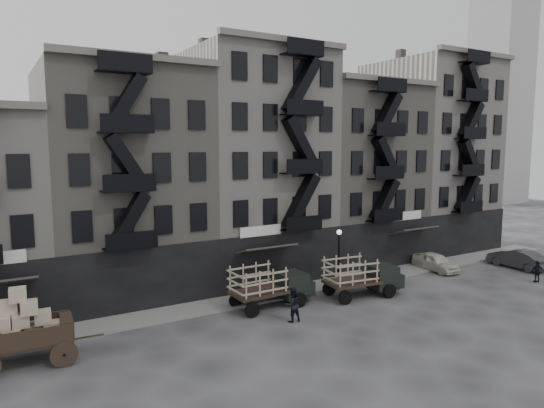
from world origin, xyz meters
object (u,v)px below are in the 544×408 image
stake_truck_east (362,274)px  car_far (517,259)px  car_east (436,262)px  policeman (537,272)px  pedestrian_mid (292,305)px  stake_truck_west (271,283)px  wagon (21,322)px

stake_truck_east → car_far: stake_truck_east is taller
car_east → policeman: (3.75, -6.22, 0.09)m
car_east → pedestrian_mid: size_ratio=2.08×
stake_truck_west → car_east: 16.07m
wagon → stake_truck_west: bearing=8.7°
stake_truck_west → pedestrian_mid: size_ratio=2.72×
stake_truck_east → car_far: (16.16, -0.79, -0.79)m
wagon → stake_truck_east: bearing=3.6°
stake_truck_east → car_east: size_ratio=1.35×
wagon → stake_truck_east: wagon is taller
car_east → car_far: (6.50, -2.87, 0.06)m
stake_truck_west → stake_truck_east: (6.36, -1.31, 0.01)m
wagon → car_east: size_ratio=1.06×
stake_truck_east → car_far: size_ratio=1.20×
car_east → car_far: size_ratio=0.89×
pedestrian_mid → policeman: size_ratio=1.25×
car_east → car_far: car_far is taller
stake_truck_west → car_east: stake_truck_west is taller
wagon → car_east: wagon is taller
wagon → stake_truck_east: 20.37m
car_east → wagon: bearing=-172.1°
stake_truck_west → pedestrian_mid: 2.91m
car_far → policeman: (-2.75, -3.35, 0.03)m
stake_truck_west → car_far: stake_truck_west is taller
stake_truck_west → stake_truck_east: size_ratio=0.97×
pedestrian_mid → policeman: pedestrian_mid is taller
stake_truck_east → policeman: bearing=-9.6°
wagon → pedestrian_mid: 13.92m
wagon → car_east: 30.12m
stake_truck_east → car_east: bearing=19.6°
car_east → stake_truck_east: bearing=-163.6°
stake_truck_east → pedestrian_mid: stake_truck_east is taller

